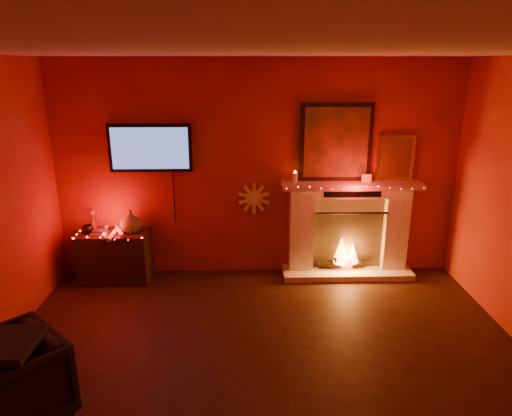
{
  "coord_description": "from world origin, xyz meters",
  "views": [
    {
      "loc": [
        -0.17,
        -3.03,
        2.62
      ],
      "look_at": [
        -0.05,
        1.7,
        1.12
      ],
      "focal_mm": 32.0,
      "sensor_mm": 36.0,
      "label": 1
    }
  ],
  "objects_px": {
    "sunburst_clock": "(254,198)",
    "tv": "(150,148)",
    "armchair": "(8,383)",
    "fireplace": "(348,220)",
    "console_table": "(116,253)"
  },
  "relations": [
    {
      "from": "fireplace",
      "to": "tv",
      "type": "distance_m",
      "value": 2.61
    },
    {
      "from": "tv",
      "to": "sunburst_clock",
      "type": "xyz_separation_m",
      "value": [
        1.25,
        0.03,
        -0.65
      ]
    },
    {
      "from": "fireplace",
      "to": "armchair",
      "type": "distance_m",
      "value": 4.01
    },
    {
      "from": "tv",
      "to": "console_table",
      "type": "bearing_deg",
      "value": -158.32
    },
    {
      "from": "fireplace",
      "to": "tv",
      "type": "xyz_separation_m",
      "value": [
        -2.44,
        0.06,
        0.92
      ]
    },
    {
      "from": "tv",
      "to": "armchair",
      "type": "relative_size",
      "value": 1.66
    },
    {
      "from": "sunburst_clock",
      "to": "console_table",
      "type": "bearing_deg",
      "value": -172.78
    },
    {
      "from": "tv",
      "to": "armchair",
      "type": "height_order",
      "value": "tv"
    },
    {
      "from": "sunburst_clock",
      "to": "console_table",
      "type": "distance_m",
      "value": 1.86
    },
    {
      "from": "tv",
      "to": "armchair",
      "type": "xyz_separation_m",
      "value": [
        -0.65,
        -2.59,
        -1.31
      ]
    },
    {
      "from": "tv",
      "to": "armchair",
      "type": "bearing_deg",
      "value": -104.11
    },
    {
      "from": "sunburst_clock",
      "to": "tv",
      "type": "bearing_deg",
      "value": -178.76
    },
    {
      "from": "tv",
      "to": "sunburst_clock",
      "type": "bearing_deg",
      "value": 1.24
    },
    {
      "from": "tv",
      "to": "armchair",
      "type": "distance_m",
      "value": 2.97
    },
    {
      "from": "armchair",
      "to": "tv",
      "type": "bearing_deg",
      "value": 120.18
    }
  ]
}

